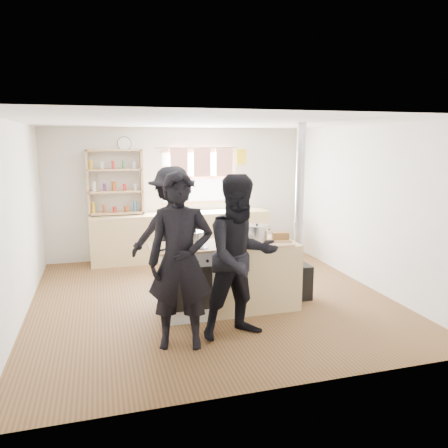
{
  "coord_description": "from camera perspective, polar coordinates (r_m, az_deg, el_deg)",
  "views": [
    {
      "loc": [
        -1.48,
        -5.9,
        2.25
      ],
      "look_at": [
        0.18,
        -0.1,
        1.1
      ],
      "focal_mm": 35.0,
      "sensor_mm": 36.0,
      "label": 1
    }
  ],
  "objects": [
    {
      "name": "thermos",
      "position": [
        8.6,
        1.71,
        2.73
      ],
      "size": [
        0.1,
        0.1,
        0.29
      ],
      "primitive_type": "cylinder",
      "color": "silver",
      "rests_on": "back_counter"
    },
    {
      "name": "shelving_unit",
      "position": [
        8.27,
        -14.03,
        5.37
      ],
      "size": [
        1.0,
        0.28,
        1.2
      ],
      "color": "tan",
      "rests_on": "back_counter"
    },
    {
      "name": "stockpot_counter",
      "position": [
        5.92,
        4.32,
        -1.1
      ],
      "size": [
        0.31,
        0.31,
        0.23
      ],
      "color": "#B3B3B5",
      "rests_on": "cooking_island"
    },
    {
      "name": "person_near_right",
      "position": [
        4.98,
        2.24,
        -4.38
      ],
      "size": [
        1.02,
        0.85,
        1.89
      ],
      "primitive_type": "imported",
      "rotation": [
        0.0,
        0.0,
        0.15
      ],
      "color": "black",
      "rests_on": "ground"
    },
    {
      "name": "person_far",
      "position": [
        6.49,
        -6.67,
        -0.87
      ],
      "size": [
        1.29,
        0.83,
        1.89
      ],
      "primitive_type": "imported",
      "rotation": [
        0.0,
        0.0,
        3.25
      ],
      "color": "black",
      "rests_on": "ground"
    },
    {
      "name": "flue_heater",
      "position": [
        6.35,
        9.61,
        -3.96
      ],
      "size": [
        0.35,
        0.35,
        2.5
      ],
      "color": "black",
      "rests_on": "ground"
    },
    {
      "name": "cooking_island",
      "position": [
        5.86,
        0.89,
        -6.91
      ],
      "size": [
        1.97,
        0.64,
        0.93
      ],
      "color": "white",
      "rests_on": "ground"
    },
    {
      "name": "ground",
      "position": [
        6.48,
        -1.79,
        -9.56
      ],
      "size": [
        5.0,
        5.0,
        0.01
      ],
      "primitive_type": "cube",
      "color": "brown",
      "rests_on": "ground"
    },
    {
      "name": "back_counter",
      "position": [
        8.44,
        -5.51,
        -1.55
      ],
      "size": [
        3.4,
        0.55,
        0.9
      ],
      "primitive_type": "cube",
      "color": "#DABE83",
      "rests_on": "ground"
    },
    {
      "name": "stockpot_stove",
      "position": [
        5.73,
        -3.73,
        -1.74
      ],
      "size": [
        0.22,
        0.22,
        0.18
      ],
      "color": "#B4B4B7",
      "rests_on": "cooking_island"
    },
    {
      "name": "bread_board",
      "position": [
        5.89,
        7.38,
        -1.73
      ],
      "size": [
        0.31,
        0.25,
        0.12
      ],
      "color": "tan",
      "rests_on": "cooking_island"
    },
    {
      "name": "skillet_greens",
      "position": [
        5.47,
        -6.15,
        -2.93
      ],
      "size": [
        0.36,
        0.36,
        0.05
      ],
      "color": "black",
      "rests_on": "cooking_island"
    },
    {
      "name": "roast_tray",
      "position": [
        5.7,
        1.1,
        -2.18
      ],
      "size": [
        0.33,
        0.3,
        0.07
      ],
      "color": "silver",
      "rests_on": "cooking_island"
    },
    {
      "name": "person_near_left",
      "position": [
        4.75,
        -5.71,
        -4.91
      ],
      "size": [
        0.8,
        0.62,
        1.94
      ],
      "primitive_type": "imported",
      "rotation": [
        0.0,
        0.0,
        -0.24
      ],
      "color": "black",
      "rests_on": "ground"
    }
  ]
}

